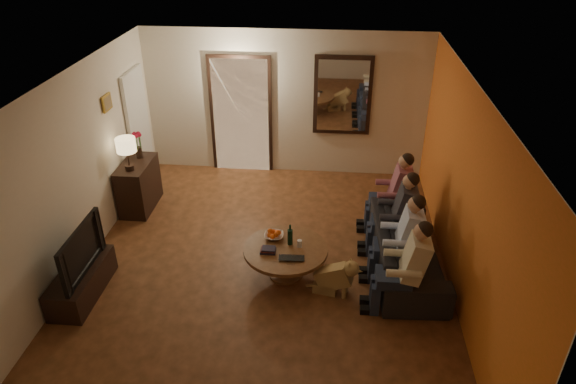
# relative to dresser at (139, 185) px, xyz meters

# --- Properties ---
(floor) EXTENTS (5.00, 6.00, 0.01)m
(floor) POSITION_rel_dresser_xyz_m (2.25, -1.43, -0.40)
(floor) COLOR #492A13
(floor) RESTS_ON ground
(ceiling) EXTENTS (5.00, 6.00, 0.01)m
(ceiling) POSITION_rel_dresser_xyz_m (2.25, -1.43, 2.20)
(ceiling) COLOR white
(ceiling) RESTS_ON back_wall
(back_wall) EXTENTS (5.00, 0.02, 2.60)m
(back_wall) POSITION_rel_dresser_xyz_m (2.25, 1.57, 0.90)
(back_wall) COLOR beige
(back_wall) RESTS_ON floor
(front_wall) EXTENTS (5.00, 0.02, 2.60)m
(front_wall) POSITION_rel_dresser_xyz_m (2.25, -4.43, 0.90)
(front_wall) COLOR beige
(front_wall) RESTS_ON floor
(left_wall) EXTENTS (0.02, 6.00, 2.60)m
(left_wall) POSITION_rel_dresser_xyz_m (-0.25, -1.43, 0.90)
(left_wall) COLOR beige
(left_wall) RESTS_ON floor
(right_wall) EXTENTS (0.02, 6.00, 2.60)m
(right_wall) POSITION_rel_dresser_xyz_m (4.75, -1.43, 0.90)
(right_wall) COLOR beige
(right_wall) RESTS_ON floor
(orange_accent) EXTENTS (0.01, 6.00, 2.60)m
(orange_accent) POSITION_rel_dresser_xyz_m (4.74, -1.43, 0.90)
(orange_accent) COLOR orange
(orange_accent) RESTS_ON right_wall
(kitchen_doorway) EXTENTS (1.00, 0.06, 2.10)m
(kitchen_doorway) POSITION_rel_dresser_xyz_m (1.45, 1.55, 0.65)
(kitchen_doorway) COLOR #FFE0A5
(kitchen_doorway) RESTS_ON floor
(door_trim) EXTENTS (1.12, 0.04, 2.22)m
(door_trim) POSITION_rel_dresser_xyz_m (1.45, 1.54, 0.65)
(door_trim) COLOR black
(door_trim) RESTS_ON floor
(fridge_glimpse) EXTENTS (0.45, 0.03, 1.70)m
(fridge_glimpse) POSITION_rel_dresser_xyz_m (1.70, 1.55, 0.50)
(fridge_glimpse) COLOR silver
(fridge_glimpse) RESTS_ON floor
(mirror_frame) EXTENTS (1.00, 0.05, 1.40)m
(mirror_frame) POSITION_rel_dresser_xyz_m (3.25, 1.53, 1.10)
(mirror_frame) COLOR black
(mirror_frame) RESTS_ON back_wall
(mirror_glass) EXTENTS (0.86, 0.02, 1.26)m
(mirror_glass) POSITION_rel_dresser_xyz_m (3.25, 1.50, 1.10)
(mirror_glass) COLOR white
(mirror_glass) RESTS_ON back_wall
(white_door) EXTENTS (0.06, 0.85, 2.04)m
(white_door) POSITION_rel_dresser_xyz_m (-0.21, 0.87, 0.62)
(white_door) COLOR white
(white_door) RESTS_ON floor
(framed_art) EXTENTS (0.03, 0.28, 0.24)m
(framed_art) POSITION_rel_dresser_xyz_m (-0.22, -0.13, 1.45)
(framed_art) COLOR #B28C33
(framed_art) RESTS_ON left_wall
(art_canvas) EXTENTS (0.01, 0.22, 0.18)m
(art_canvas) POSITION_rel_dresser_xyz_m (-0.21, -0.13, 1.45)
(art_canvas) COLOR brown
(art_canvas) RESTS_ON left_wall
(dresser) EXTENTS (0.45, 0.90, 0.80)m
(dresser) POSITION_rel_dresser_xyz_m (0.00, 0.00, 0.00)
(dresser) COLOR black
(dresser) RESTS_ON floor
(table_lamp) EXTENTS (0.30, 0.30, 0.54)m
(table_lamp) POSITION_rel_dresser_xyz_m (0.00, -0.22, 0.67)
(table_lamp) COLOR beige
(table_lamp) RESTS_ON dresser
(flower_vase) EXTENTS (0.14, 0.14, 0.44)m
(flower_vase) POSITION_rel_dresser_xyz_m (0.00, 0.22, 0.62)
(flower_vase) COLOR #AE1232
(flower_vase) RESTS_ON dresser
(tv_stand) EXTENTS (0.45, 1.15, 0.38)m
(tv_stand) POSITION_rel_dresser_xyz_m (0.00, -2.19, -0.21)
(tv_stand) COLOR black
(tv_stand) RESTS_ON floor
(tv) EXTENTS (1.07, 0.14, 0.61)m
(tv) POSITION_rel_dresser_xyz_m (0.00, -2.19, 0.29)
(tv) COLOR black
(tv) RESTS_ON tv_stand
(sofa) EXTENTS (2.20, 0.95, 0.63)m
(sofa) POSITION_rel_dresser_xyz_m (4.17, -1.22, -0.08)
(sofa) COLOR black
(sofa) RESTS_ON floor
(person_a) EXTENTS (0.60, 0.40, 1.20)m
(person_a) POSITION_rel_dresser_xyz_m (4.07, -2.12, 0.20)
(person_a) COLOR tan
(person_a) RESTS_ON sofa
(person_b) EXTENTS (0.60, 0.40, 1.20)m
(person_b) POSITION_rel_dresser_xyz_m (4.07, -1.52, 0.20)
(person_b) COLOR tan
(person_b) RESTS_ON sofa
(person_c) EXTENTS (0.60, 0.40, 1.20)m
(person_c) POSITION_rel_dresser_xyz_m (4.07, -0.92, 0.20)
(person_c) COLOR tan
(person_c) RESTS_ON sofa
(person_d) EXTENTS (0.60, 0.40, 1.20)m
(person_d) POSITION_rel_dresser_xyz_m (4.07, -0.32, 0.20)
(person_d) COLOR tan
(person_d) RESTS_ON sofa
(dog) EXTENTS (0.60, 0.34, 0.56)m
(dog) POSITION_rel_dresser_xyz_m (3.20, -1.87, -0.12)
(dog) COLOR #9D7948
(dog) RESTS_ON floor
(coffee_table) EXTENTS (1.15, 1.15, 0.45)m
(coffee_table) POSITION_rel_dresser_xyz_m (2.56, -1.57, -0.17)
(coffee_table) COLOR #59341A
(coffee_table) RESTS_ON floor
(bowl) EXTENTS (0.26, 0.26, 0.06)m
(bowl) POSITION_rel_dresser_xyz_m (2.38, -1.35, 0.08)
(bowl) COLOR white
(bowl) RESTS_ON coffee_table
(oranges) EXTENTS (0.20, 0.20, 0.08)m
(oranges) POSITION_rel_dresser_xyz_m (2.38, -1.35, 0.15)
(oranges) COLOR #E95513
(oranges) RESTS_ON bowl
(wine_bottle) EXTENTS (0.07, 0.07, 0.31)m
(wine_bottle) POSITION_rel_dresser_xyz_m (2.61, -1.47, 0.21)
(wine_bottle) COLOR black
(wine_bottle) RESTS_ON coffee_table
(wine_glass) EXTENTS (0.06, 0.06, 0.10)m
(wine_glass) POSITION_rel_dresser_xyz_m (2.74, -1.52, 0.10)
(wine_glass) COLOR silver
(wine_glass) RESTS_ON coffee_table
(book_stack) EXTENTS (0.20, 0.15, 0.07)m
(book_stack) POSITION_rel_dresser_xyz_m (2.34, -1.67, 0.09)
(book_stack) COLOR black
(book_stack) RESTS_ON coffee_table
(laptop) EXTENTS (0.34, 0.22, 0.03)m
(laptop) POSITION_rel_dresser_xyz_m (2.66, -1.85, 0.06)
(laptop) COLOR black
(laptop) RESTS_ON coffee_table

